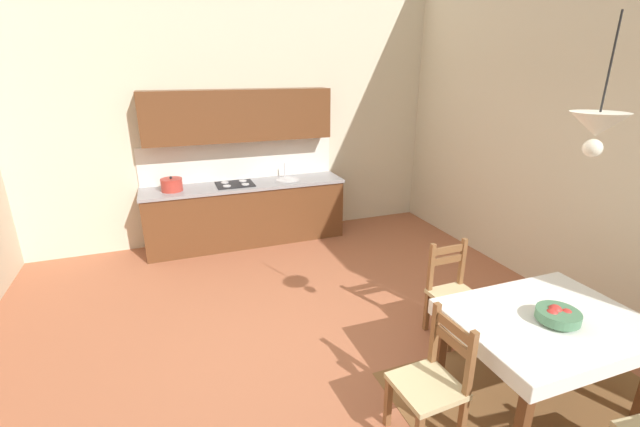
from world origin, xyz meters
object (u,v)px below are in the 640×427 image
(dining_table, at_px, (545,331))
(pendant_lamp, at_px, (597,126))
(dining_chair_tv_side, at_px, (432,383))
(dining_chair_kitchen_side, at_px, (453,294))
(fruit_bowl, at_px, (558,315))
(kitchen_cabinetry, at_px, (244,186))

(dining_table, xyz_separation_m, pendant_lamp, (-0.11, -0.14, 1.53))
(dining_chair_tv_side, bearing_deg, dining_chair_kitchen_side, 46.39)
(dining_chair_tv_side, xyz_separation_m, pendant_lamp, (0.86, -0.15, 1.72))
(dining_table, height_order, dining_chair_kitchen_side, dining_chair_kitchen_side)
(fruit_bowl, bearing_deg, dining_chair_kitchen_side, 93.71)
(kitchen_cabinetry, xyz_separation_m, dining_chair_kitchen_side, (1.40, -3.03, -0.41))
(dining_chair_kitchen_side, xyz_separation_m, pendant_lamp, (-0.04, -1.10, 1.72))
(kitchen_cabinetry, distance_m, dining_chair_kitchen_side, 3.36)
(dining_table, bearing_deg, dining_chair_tv_side, 179.14)
(fruit_bowl, bearing_deg, dining_chair_tv_side, 174.85)
(dining_table, relative_size, dining_chair_tv_side, 1.47)
(dining_chair_kitchen_side, bearing_deg, dining_chair_tv_side, -133.61)
(dining_chair_tv_side, xyz_separation_m, fruit_bowl, (0.96, -0.09, 0.37))
(kitchen_cabinetry, xyz_separation_m, dining_chair_tv_side, (0.50, -3.97, -0.41))
(dining_table, distance_m, pendant_lamp, 1.54)
(dining_table, xyz_separation_m, fruit_bowl, (-0.01, -0.07, 0.18))
(dining_table, bearing_deg, kitchen_cabinetry, 110.28)
(dining_chair_kitchen_side, height_order, fruit_bowl, dining_chair_kitchen_side)
(kitchen_cabinetry, distance_m, fruit_bowl, 4.31)
(dining_chair_tv_side, height_order, fruit_bowl, dining_chair_tv_side)
(pendant_lamp, bearing_deg, fruit_bowl, 32.70)
(fruit_bowl, distance_m, pendant_lamp, 1.35)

